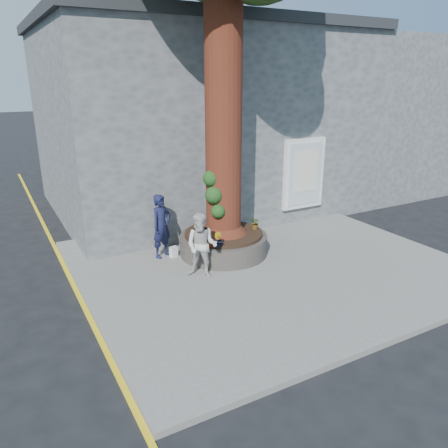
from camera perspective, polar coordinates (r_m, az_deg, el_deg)
ground at (r=9.79m, az=1.49°, el=-9.29°), size 120.00×120.00×0.00m
pavement at (r=11.25m, az=5.55°, el=-5.15°), size 9.00×8.00×0.12m
yellow_line at (r=9.70m, az=-17.71°, el=-10.50°), size 0.10×30.00×0.01m
stone_shop at (r=16.24m, az=-3.74°, el=13.62°), size 10.30×8.30×6.30m
neighbour_shop at (r=20.94m, az=17.07°, el=13.57°), size 6.00×8.00×6.00m
planter at (r=11.56m, az=-0.07°, el=-2.49°), size 2.30×2.30×0.60m
man at (r=11.31m, az=-8.15°, el=-0.27°), size 0.72×0.62×1.66m
woman at (r=10.08m, az=-2.93°, el=-2.84°), size 0.95×0.94×1.55m
shopping_bag at (r=11.47m, az=-6.60°, el=-3.62°), size 0.23×0.17×0.28m
plant_a at (r=10.30m, az=-1.94°, el=-2.21°), size 0.25×0.22×0.39m
plant_b at (r=10.42m, az=-0.72°, el=-2.06°), size 0.27×0.27×0.36m
plant_c at (r=11.61m, az=-3.35°, el=0.17°), size 0.30×0.30×0.38m
plant_d at (r=11.63m, az=4.13°, el=0.09°), size 0.31×0.34×0.34m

